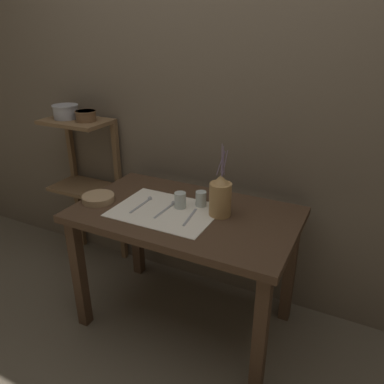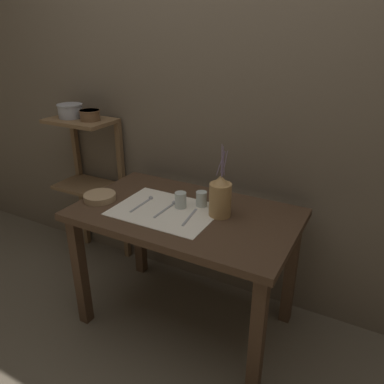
# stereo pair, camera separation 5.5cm
# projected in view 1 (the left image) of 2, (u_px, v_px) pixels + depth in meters

# --- Properties ---
(ground_plane) EXTENTS (12.00, 12.00, 0.00)m
(ground_plane) POSITION_uv_depth(u_px,v_px,m) (186.00, 319.00, 2.26)
(ground_plane) COLOR brown
(stone_wall_back) EXTENTS (7.00, 0.06, 2.40)m
(stone_wall_back) POSITION_uv_depth(u_px,v_px,m) (221.00, 107.00, 2.15)
(stone_wall_back) COLOR brown
(stone_wall_back) RESTS_ON ground_plane
(wooden_table) EXTENTS (1.17, 0.69, 0.73)m
(wooden_table) POSITION_uv_depth(u_px,v_px,m) (185.00, 229.00, 2.01)
(wooden_table) COLOR #422D1E
(wooden_table) RESTS_ON ground_plane
(wooden_shelf_unit) EXTENTS (0.44, 0.28, 1.07)m
(wooden_shelf_unit) POSITION_uv_depth(u_px,v_px,m) (86.00, 167.00, 2.60)
(wooden_shelf_unit) COLOR brown
(wooden_shelf_unit) RESTS_ON ground_plane
(linen_cloth) EXTENTS (0.54, 0.40, 0.00)m
(linen_cloth) POSITION_uv_depth(u_px,v_px,m) (165.00, 211.00, 1.97)
(linen_cloth) COLOR silver
(linen_cloth) RESTS_ON wooden_table
(pitcher_with_flowers) EXTENTS (0.11, 0.11, 0.38)m
(pitcher_with_flowers) POSITION_uv_depth(u_px,v_px,m) (220.00, 197.00, 1.89)
(pitcher_with_flowers) COLOR #A87F4C
(pitcher_with_flowers) RESTS_ON wooden_table
(wooden_bowl) EXTENTS (0.18, 0.18, 0.04)m
(wooden_bowl) POSITION_uv_depth(u_px,v_px,m) (98.00, 198.00, 2.08)
(wooden_bowl) COLOR #9E7F5B
(wooden_bowl) RESTS_ON wooden_table
(glass_tumbler_near) EXTENTS (0.06, 0.06, 0.09)m
(glass_tumbler_near) POSITION_uv_depth(u_px,v_px,m) (180.00, 200.00, 1.99)
(glass_tumbler_near) COLOR #B7C1BC
(glass_tumbler_near) RESTS_ON wooden_table
(glass_tumbler_far) EXTENTS (0.06, 0.06, 0.08)m
(glass_tumbler_far) POSITION_uv_depth(u_px,v_px,m) (201.00, 199.00, 2.01)
(glass_tumbler_far) COLOR #B7C1BC
(glass_tumbler_far) RESTS_ON wooden_table
(spoon_inner) EXTENTS (0.02, 0.20, 0.02)m
(spoon_inner) POSITION_uv_depth(u_px,v_px,m) (146.00, 201.00, 2.07)
(spoon_inner) COLOR #939399
(spoon_inner) RESTS_ON wooden_table
(spoon_outer) EXTENTS (0.02, 0.20, 0.02)m
(spoon_outer) POSITION_uv_depth(u_px,v_px,m) (170.00, 206.00, 2.01)
(spoon_outer) COLOR #939399
(spoon_outer) RESTS_ON wooden_table
(fork_inner) EXTENTS (0.04, 0.19, 0.00)m
(fork_inner) POSITION_uv_depth(u_px,v_px,m) (190.00, 217.00, 1.90)
(fork_inner) COLOR #939399
(fork_inner) RESTS_ON wooden_table
(metal_pot_large) EXTENTS (0.17, 0.17, 0.09)m
(metal_pot_large) POSITION_uv_depth(u_px,v_px,m) (66.00, 111.00, 2.44)
(metal_pot_large) COLOR #939399
(metal_pot_large) RESTS_ON wooden_shelf_unit
(metal_pot_small) EXTENTS (0.13, 0.13, 0.07)m
(metal_pot_small) POSITION_uv_depth(u_px,v_px,m) (86.00, 115.00, 2.38)
(metal_pot_small) COLOR brown
(metal_pot_small) RESTS_ON wooden_shelf_unit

